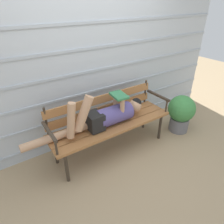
% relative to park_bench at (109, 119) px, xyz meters
% --- Properties ---
extents(ground_plane, '(12.00, 12.00, 0.00)m').
position_rel_park_bench_xyz_m(ground_plane, '(0.00, -0.26, -0.51)').
color(ground_plane, tan).
extents(house_siding, '(4.96, 0.08, 2.53)m').
position_rel_park_bench_xyz_m(house_siding, '(0.00, 0.44, 0.76)').
color(house_siding, '#B2BCC6').
rests_on(house_siding, ground).
extents(park_bench, '(1.81, 0.51, 0.86)m').
position_rel_park_bench_xyz_m(park_bench, '(0.00, 0.00, 0.00)').
color(park_bench, '#9E6638').
rests_on(park_bench, ground).
extents(reclining_person, '(1.72, 0.26, 0.56)m').
position_rel_park_bench_xyz_m(reclining_person, '(-0.11, -0.07, 0.12)').
color(reclining_person, '#514784').
extents(potted_plant, '(0.44, 0.44, 0.64)m').
position_rel_park_bench_xyz_m(potted_plant, '(1.25, -0.28, -0.15)').
color(potted_plant, slate).
rests_on(potted_plant, ground).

